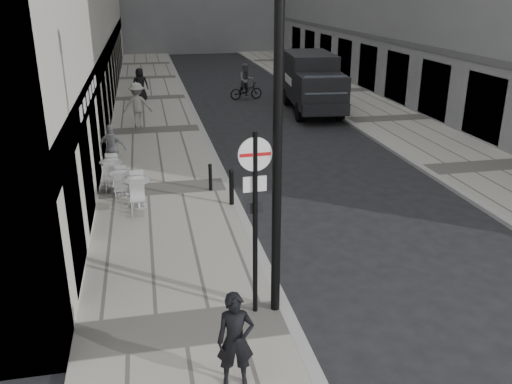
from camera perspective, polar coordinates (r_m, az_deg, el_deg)
sidewalk at (r=24.62m, az=-10.44°, el=6.35°), size 4.00×60.00×0.12m
far_sidewalk at (r=27.14m, az=13.62°, el=7.44°), size 4.00×60.00×0.12m
walking_man at (r=8.67m, az=-2.18°, el=-15.32°), size 0.62×0.45×1.61m
sign_post at (r=9.76m, az=-0.10°, el=-0.96°), size 0.62×0.10×3.59m
lamppost at (r=9.41m, az=2.31°, el=7.42°), size 0.30×0.30×6.73m
bollard_near at (r=15.60m, az=-2.60°, el=0.42°), size 0.13×0.13×1.00m
bollard_far at (r=16.78m, az=-4.83°, el=1.49°), size 0.11×0.11×0.80m
panel_van at (r=28.29m, az=5.92°, el=11.66°), size 2.87×6.32×2.88m
cyclist at (r=31.50m, az=-1.06°, el=11.14°), size 1.94×0.89×2.02m
pedestrian_a at (r=18.98m, az=-14.87°, el=4.49°), size 1.05×0.73×1.65m
pedestrian_b at (r=25.13m, az=-12.37°, el=8.96°), size 1.33×0.83×1.97m
pedestrian_c at (r=31.07m, az=-12.09°, el=11.00°), size 0.91×0.62×1.80m
cafe_table_near at (r=16.74m, az=-14.03°, el=0.97°), size 0.66×1.48×0.84m
cafe_table_mid at (r=15.78m, az=-12.36°, el=0.10°), size 0.74×1.67×0.95m
cafe_table_far at (r=17.71m, az=-14.95°, el=2.12°), size 0.72×1.63×0.93m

